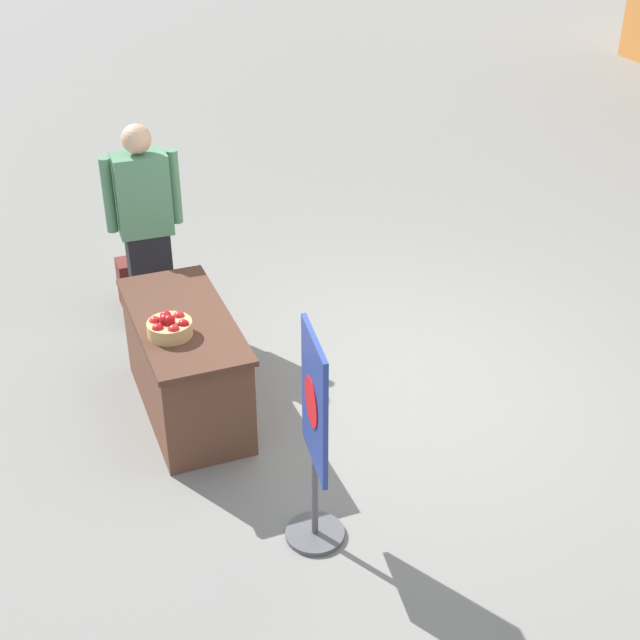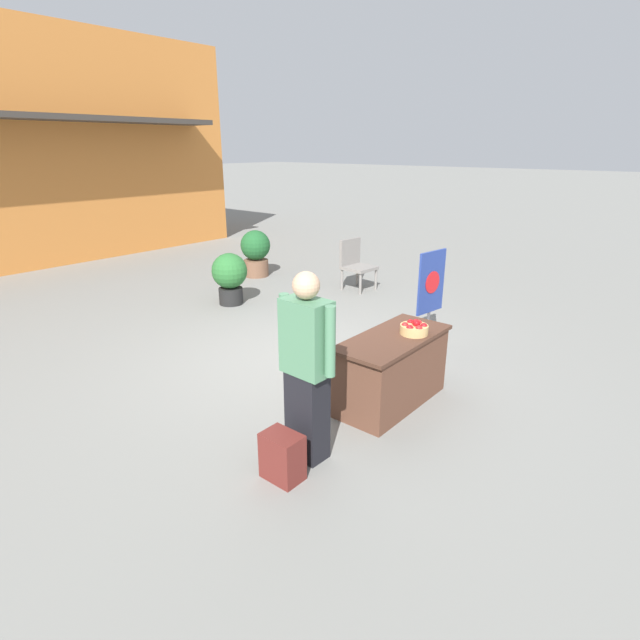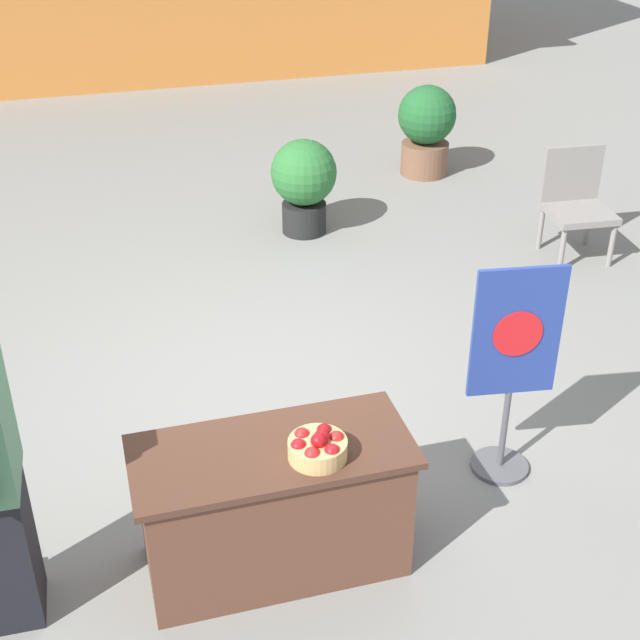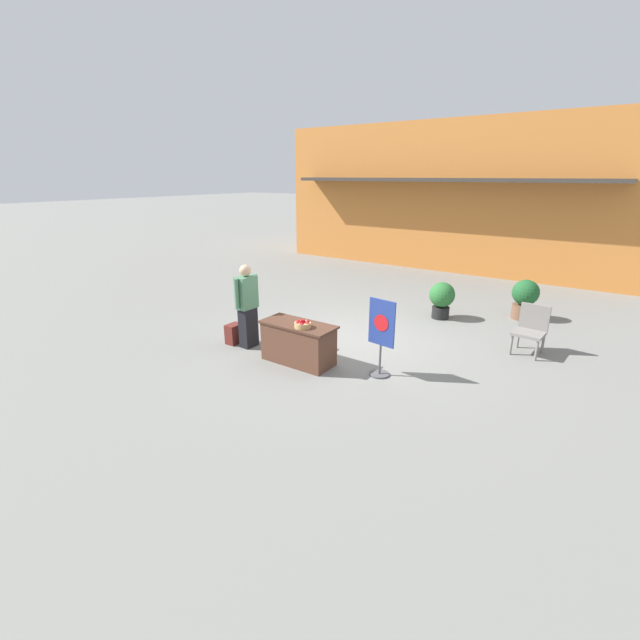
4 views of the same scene
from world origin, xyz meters
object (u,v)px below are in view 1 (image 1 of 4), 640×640
at_px(poster_board, 315,436).
at_px(person_visitor, 146,227).
at_px(apple_basket, 169,326).
at_px(backpack, 139,281).
at_px(display_table, 186,364).

bearing_deg(poster_board, person_visitor, -75.02).
bearing_deg(apple_basket, person_visitor, 173.79).
xyz_separation_m(backpack, poster_board, (3.25, 0.40, 0.54)).
xyz_separation_m(display_table, backpack, (-1.72, -0.01, -0.18)).
relative_size(display_table, person_visitor, 0.84).
bearing_deg(backpack, display_table, 0.41).
bearing_deg(apple_basket, display_table, 148.05).
bearing_deg(person_visitor, display_table, -0.00).
bearing_deg(person_visitor, backpack, -170.56).
bearing_deg(backpack, poster_board, 6.99).
xyz_separation_m(apple_basket, backpack, (-1.93, 0.12, -0.64)).
bearing_deg(backpack, person_visitor, 7.75).
height_order(backpack, poster_board, poster_board).
xyz_separation_m(apple_basket, poster_board, (1.33, 0.52, -0.10)).
height_order(display_table, person_visitor, person_visitor).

